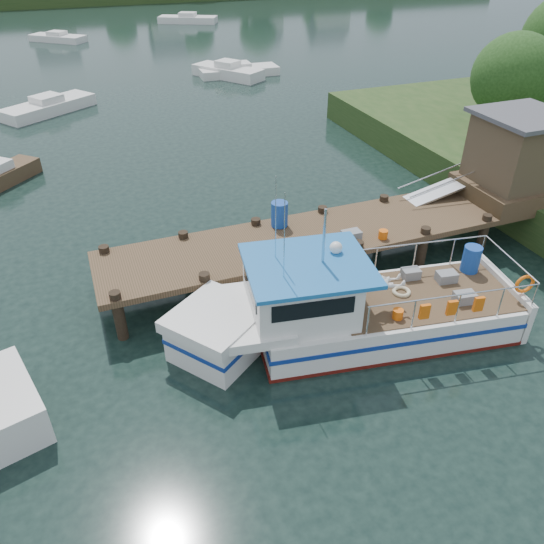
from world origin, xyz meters
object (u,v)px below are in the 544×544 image
object	(u,v)px
dock	(455,185)
lobster_boat	(343,311)
moored_far	(188,19)
moored_b	(228,71)
moored_d	(58,38)
moored_c	(239,71)
moored_a	(48,106)
moored_rowboat	(1,176)

from	to	relation	value
dock	lobster_boat	xyz separation A→B (m)	(-6.16, -3.50, -1.35)
moored_far	moored_b	bearing A→B (deg)	-85.43
moored_d	moored_c	bearing A→B (deg)	-77.61
moored_a	moored_d	bearing A→B (deg)	71.52
lobster_boat	moored_rowboat	xyz separation A→B (m)	(-9.42, 15.03, -0.50)
lobster_boat	moored_rowboat	bearing A→B (deg)	131.25
moored_rowboat	moored_c	bearing A→B (deg)	26.97
moored_a	moored_c	world-z (taller)	moored_a
moored_d	lobster_boat	bearing A→B (deg)	-103.69
moored_a	moored_d	xyz separation A→B (m)	(1.65, 24.50, -0.04)
moored_rowboat	moored_b	distance (m)	21.56
moored_far	moored_d	size ratio (longest dim) A/B	1.26
dock	moored_far	world-z (taller)	dock
dock	moored_d	size ratio (longest dim) A/B	3.00
moored_a	moored_c	bearing A→B (deg)	4.46
moored_rowboat	moored_a	size ratio (longest dim) A/B	0.60
moored_rowboat	moored_far	size ratio (longest dim) A/B	0.50
moored_b	moored_c	distance (m)	1.07
moored_a	moored_c	distance (m)	14.85
moored_c	moored_d	xyz separation A→B (m)	(-12.39, 19.65, 0.00)
lobster_boat	moored_a	bearing A→B (deg)	114.56
dock	moored_a	distance (m)	25.85
moored_rowboat	moored_c	distance (m)	22.55
moored_d	moored_rowboat	bearing A→B (deg)	-116.35
moored_rowboat	lobster_boat	bearing A→B (deg)	-74.30
moored_rowboat	moored_d	world-z (taller)	moored_rowboat
lobster_boat	moored_a	distance (m)	26.60
moored_far	moored_c	xyz separation A→B (m)	(-2.38, -26.27, -0.07)
moored_b	moored_rowboat	bearing A→B (deg)	-114.89
lobster_boat	moored_rowboat	world-z (taller)	lobster_boat
moored_b	moored_d	xyz separation A→B (m)	(-11.39, 20.03, -0.11)
moored_rowboat	moored_c	world-z (taller)	moored_rowboat
dock	moored_rowboat	world-z (taller)	dock
moored_far	moored_d	distance (m)	16.18
dock	moored_rowboat	size ratio (longest dim) A/B	4.71
lobster_boat	moored_a	world-z (taller)	lobster_boat
dock	lobster_boat	distance (m)	7.21
dock	moored_far	distance (m)	53.39
moored_far	moored_a	xyz separation A→B (m)	(-16.42, -31.12, -0.03)
dock	moored_a	bearing A→B (deg)	120.83
moored_a	moored_c	size ratio (longest dim) A/B	0.96
moored_rowboat	moored_far	world-z (taller)	moored_far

